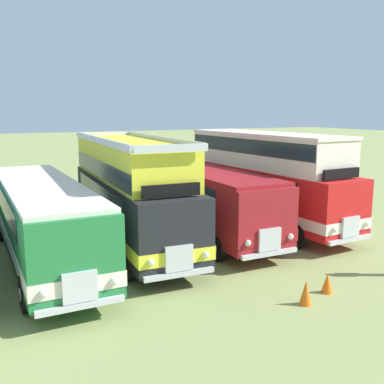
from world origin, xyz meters
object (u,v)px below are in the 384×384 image
(bus_sixth_in_row, at_px, (266,175))
(cone_near_end, at_px, (306,293))
(bus_fourth_in_row, at_px, (131,191))
(cone_mid_row, at_px, (327,283))
(bus_third_in_row, at_px, (42,216))
(bus_fifth_in_row, at_px, (203,196))

(bus_sixth_in_row, relative_size, cone_near_end, 14.13)
(bus_fourth_in_row, xyz_separation_m, cone_near_end, (2.61, -7.53, -1.99))
(cone_near_end, distance_m, cone_mid_row, 1.23)
(bus_fourth_in_row, relative_size, cone_near_end, 13.88)
(bus_third_in_row, relative_size, bus_sixth_in_row, 1.10)
(bus_third_in_row, bearing_deg, cone_mid_row, -43.32)
(bus_third_in_row, relative_size, cone_near_end, 15.51)
(bus_third_in_row, height_order, cone_near_end, bus_third_in_row)
(bus_fifth_in_row, relative_size, bus_sixth_in_row, 0.99)
(bus_fifth_in_row, xyz_separation_m, cone_mid_row, (0.30, -7.54, -1.44))
(cone_near_end, xyz_separation_m, cone_mid_row, (1.17, 0.37, -0.05))
(bus_sixth_in_row, xyz_separation_m, cone_near_end, (-4.35, -8.01, -2.10))
(bus_third_in_row, height_order, bus_fifth_in_row, same)
(cone_near_end, bearing_deg, bus_sixth_in_row, 61.47)
(bus_fourth_in_row, relative_size, bus_fifth_in_row, 1.00)
(bus_fifth_in_row, height_order, cone_near_end, bus_fifth_in_row)
(bus_sixth_in_row, distance_m, cone_near_end, 9.36)
(bus_sixth_in_row, bearing_deg, bus_fifth_in_row, -178.33)
(bus_third_in_row, relative_size, bus_fifth_in_row, 1.11)
(cone_near_end, bearing_deg, bus_third_in_row, 130.16)
(bus_fourth_in_row, bearing_deg, cone_near_end, -70.90)
(bus_fifth_in_row, distance_m, cone_mid_row, 7.68)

